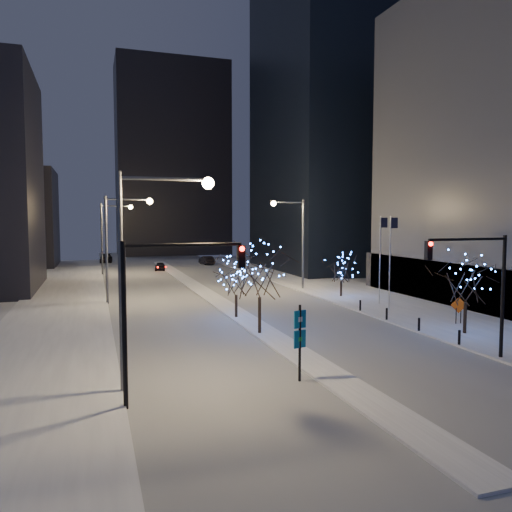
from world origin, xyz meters
name	(u,v)px	position (x,y,z in m)	size (l,w,h in m)	color
ground	(342,384)	(0.00, 0.00, 0.00)	(160.00, 160.00, 0.00)	silver
road	(197,288)	(0.00, 35.00, 0.01)	(20.00, 130.00, 0.02)	#9DA2AB
median	(206,294)	(0.00, 30.00, 0.07)	(2.00, 80.00, 0.15)	white
east_sidewalk	(383,301)	(15.00, 20.00, 0.07)	(10.00, 90.00, 0.15)	white
west_sidewalk	(56,320)	(-14.00, 20.00, 0.07)	(8.00, 90.00, 0.15)	white
horizon_block	(172,160)	(6.00, 92.00, 21.00)	(24.00, 14.00, 42.00)	black
street_lamp_w_near	(145,250)	(-8.94, 2.00, 6.50)	(4.40, 0.56, 10.00)	#595E66
street_lamp_w_mid	(118,234)	(-8.94, 27.00, 6.50)	(4.40, 0.56, 10.00)	#595E66
street_lamp_w_far	(109,229)	(-8.94, 52.00, 6.50)	(4.40, 0.56, 10.00)	#595E66
street_lamp_east	(295,232)	(10.08, 30.00, 6.45)	(3.90, 0.56, 10.00)	#595E66
traffic_signal_west	(162,294)	(-8.44, 0.00, 4.76)	(5.26, 0.43, 7.00)	black
traffic_signal_east	(481,276)	(8.94, 1.00, 4.76)	(5.26, 0.43, 7.00)	black
flagpoles	(386,254)	(13.37, 17.25, 4.80)	(1.35, 2.60, 8.00)	silver
bollards	(402,319)	(10.20, 10.00, 0.60)	(0.16, 12.16, 0.90)	black
car_near	(160,266)	(-1.50, 55.86, 0.64)	(1.50, 3.73, 1.27)	black
car_mid	(207,260)	(7.45, 63.53, 0.73)	(1.55, 4.44, 1.46)	black
car_far	(106,258)	(-9.00, 73.16, 0.76)	(2.14, 5.26, 1.53)	black
holiday_tree_median_near	(260,272)	(-0.50, 10.87, 4.34)	(5.20, 5.20, 6.30)	black
holiday_tree_median_far	(236,280)	(-0.50, 16.69, 3.12)	(4.30, 4.30, 4.44)	black
holiday_tree_plaza_near	(466,280)	(12.74, 6.47, 3.78)	(4.98, 4.98, 5.50)	black
holiday_tree_plaza_far	(341,269)	(12.43, 23.67, 2.92)	(4.29, 4.29, 4.29)	black
wayfinding_sign	(300,335)	(-1.75, 1.00, 2.31)	(0.67, 0.25, 3.77)	black
construction_sign	(459,308)	(14.47, 9.13, 1.34)	(1.15, 0.43, 1.98)	black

